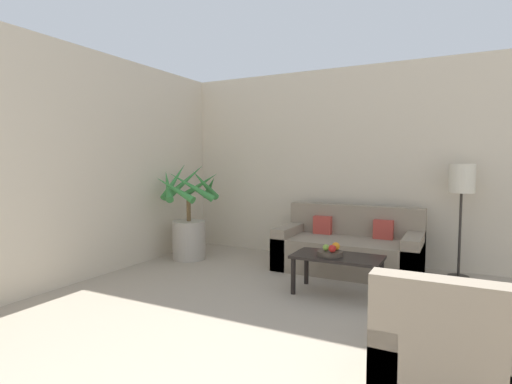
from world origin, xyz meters
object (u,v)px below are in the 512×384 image
object	(u,v)px
armchair	(451,359)
ottoman	(465,321)
apple_red	(332,249)
fruit_bowl	(330,253)
sofa_loveseat	(348,250)
apple_green	(326,248)
floor_lamp	(462,185)
coffee_table	(337,261)
potted_palm	(189,223)
orange_fruit	(336,246)

from	to	relation	value
armchair	ottoman	world-z (taller)	armchair
apple_red	fruit_bowl	bearing A→B (deg)	128.86
sofa_loveseat	ottoman	xyz separation A→B (m)	(1.31, -1.68, -0.08)
fruit_bowl	apple_green	distance (m)	0.07
floor_lamp	coffee_table	world-z (taller)	floor_lamp
potted_palm	coffee_table	world-z (taller)	potted_palm
apple_green	coffee_table	bearing A→B (deg)	25.13
fruit_bowl	armchair	world-z (taller)	armchair
ottoman	orange_fruit	bearing A→B (deg)	148.66
floor_lamp	coffee_table	distance (m)	1.85
ottoman	armchair	bearing A→B (deg)	-95.46
sofa_loveseat	floor_lamp	bearing A→B (deg)	12.85
apple_red	ottoman	world-z (taller)	apple_red
potted_palm	apple_green	world-z (taller)	potted_palm
fruit_bowl	ottoman	distance (m)	1.44
apple_red	armchair	size ratio (longest dim) A/B	0.10
coffee_table	floor_lamp	bearing A→B (deg)	47.90
sofa_loveseat	apple_green	bearing A→B (deg)	-88.84
coffee_table	apple_green	distance (m)	0.19
coffee_table	ottoman	world-z (taller)	coffee_table
potted_palm	floor_lamp	xyz separation A→B (m)	(3.44, 0.71, 0.60)
potted_palm	orange_fruit	size ratio (longest dim) A/B	16.39
potted_palm	floor_lamp	distance (m)	3.56
armchair	coffee_table	bearing A→B (deg)	125.52
potted_palm	apple_red	bearing A→B (deg)	-15.65
floor_lamp	apple_red	world-z (taller)	floor_lamp
apple_red	floor_lamp	bearing A→B (deg)	49.35
potted_palm	ottoman	size ratio (longest dim) A/B	2.30
apple_red	apple_green	bearing A→B (deg)	150.48
apple_red	coffee_table	bearing A→B (deg)	74.46
floor_lamp	apple_green	world-z (taller)	floor_lamp
coffee_table	fruit_bowl	world-z (taller)	fruit_bowl
potted_palm	sofa_loveseat	size ratio (longest dim) A/B	0.79
sofa_loveseat	orange_fruit	xyz separation A→B (m)	(0.10, -0.94, 0.23)
apple_green	ottoman	world-z (taller)	apple_green
potted_palm	fruit_bowl	world-z (taller)	potted_palm
armchair	fruit_bowl	bearing A→B (deg)	127.98
sofa_loveseat	ottoman	bearing A→B (deg)	-51.96
fruit_bowl	ottoman	world-z (taller)	fruit_bowl
coffee_table	armchair	world-z (taller)	armchair
orange_fruit	potted_palm	bearing A→B (deg)	167.12
apple_red	apple_green	distance (m)	0.09
potted_palm	apple_green	bearing A→B (deg)	-15.09
coffee_table	fruit_bowl	size ratio (longest dim) A/B	3.46
fruit_bowl	apple_red	xyz separation A→B (m)	(0.04, -0.05, 0.06)
apple_green	fruit_bowl	bearing A→B (deg)	7.57
potted_palm	ottoman	distance (m)	3.73
fruit_bowl	orange_fruit	size ratio (longest dim) A/B	3.12
coffee_table	fruit_bowl	distance (m)	0.12
armchair	apple_red	bearing A→B (deg)	127.95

